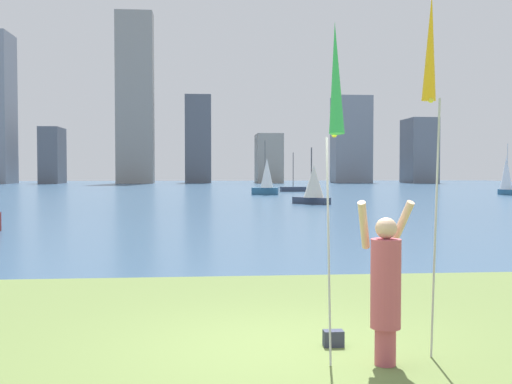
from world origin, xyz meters
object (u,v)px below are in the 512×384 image
person (385,284)px  sailboat_0 (313,185)px  kite_flag_left (335,86)px  bag (333,338)px  kite_flag_right (431,56)px  sailboat_2 (293,189)px  sailboat_3 (266,178)px  sailboat_1 (506,175)px

person → sailboat_0: bearing=74.9°
kite_flag_left → bag: (0.19, 0.92, -2.91)m
person → bag: (-0.41, 0.73, -0.79)m
kite_flag_left → sailboat_0: 32.14m
kite_flag_right → sailboat_2: (6.50, 53.93, -3.12)m
kite_flag_right → bag: 3.50m
kite_flag_left → sailboat_3: 46.66m
sailboat_1 → kite_flag_right: bearing=-118.4°
kite_flag_left → kite_flag_right: (1.21, 0.51, 0.41)m
kite_flag_left → sailboat_3: (4.16, 46.45, -1.49)m
kite_flag_left → sailboat_2: bearing=81.9°
person → sailboat_2: 54.72m
kite_flag_right → sailboat_1: bearing=61.6°
person → sailboat_0: size_ratio=0.50×
sailboat_1 → sailboat_3: bearing=174.5°
sailboat_2 → sailboat_3: (-3.55, -7.99, 1.21)m
person → sailboat_2: (7.10, 54.26, -0.58)m
sailboat_0 → sailboat_2: sailboat_2 is taller
person → bag: bearing=113.3°
sailboat_3 → kite_flag_right: bearing=-93.7°
person → sailboat_1: size_ratio=0.40×
sailboat_1 → bag: bearing=-119.6°
sailboat_0 → sailboat_1: size_ratio=0.80×
sailboat_0 → sailboat_3: bearing=95.5°
kite_flag_right → sailboat_0: size_ratio=1.15×
bag → sailboat_2: (7.52, 53.52, 0.20)m
person → sailboat_0: (4.98, 31.42, 0.35)m
bag → sailboat_3: sailboat_3 is taller
kite_flag_left → sailboat_3: size_ratio=0.78×
sailboat_3 → sailboat_2: bearing=66.0°
person → sailboat_2: bearing=76.5°
kite_flag_left → kite_flag_right: size_ratio=0.89×
sailboat_2 → sailboat_3: bearing=-114.0°
sailboat_0 → sailboat_3: size_ratio=0.76×
kite_flag_left → sailboat_0: bearing=80.0°
person → kite_flag_left: size_ratio=0.49×
person → sailboat_3: sailboat_3 is taller
bag → sailboat_2: 54.05m
kite_flag_right → sailboat_2: bearing=83.1°
person → bag: person is taller
kite_flag_right → sailboat_1: (23.71, 43.93, -1.72)m
bag → kite_flag_right: bearing=-22.0°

